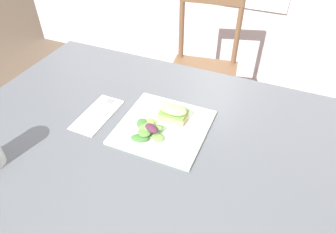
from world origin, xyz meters
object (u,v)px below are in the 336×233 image
chair_wooden_far (203,71)px  fork_on_napkin (100,111)px  dining_table (156,159)px  sandwich_half_front (173,113)px  plate_lunch (163,127)px

chair_wooden_far → fork_on_napkin: (-0.13, -0.87, 0.30)m
dining_table → sandwich_half_front: size_ratio=13.92×
dining_table → chair_wooden_far: (-0.10, 0.91, -0.18)m
plate_lunch → fork_on_napkin: bearing=-177.4°
sandwich_half_front → fork_on_napkin: (-0.26, -0.06, -0.03)m
dining_table → chair_wooden_far: bearing=96.6°
plate_lunch → fork_on_napkin: (-0.24, -0.01, 0.00)m
chair_wooden_far → dining_table: bearing=-83.4°
dining_table → plate_lunch: plate_lunch is taller
chair_wooden_far → sandwich_half_front: (0.13, -0.81, 0.33)m
plate_lunch → sandwich_half_front: (0.02, 0.04, 0.03)m
chair_wooden_far → sandwich_half_front: size_ratio=8.86×
chair_wooden_far → plate_lunch: size_ratio=3.00×
chair_wooden_far → fork_on_napkin: size_ratio=4.68×
sandwich_half_front → fork_on_napkin: sandwich_half_front is taller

